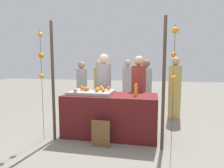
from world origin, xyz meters
The scene contains 25 objects.
ground_plane centered at (0.00, 0.00, 0.00)m, with size 24.00×24.00×0.00m, color gray.
stall_counter centered at (0.00, 0.00, 0.43)m, with size 1.88×0.83×0.85m, color #5B1919.
orange_tray centered at (-0.41, 0.05, 0.88)m, with size 0.88×0.69×0.06m, color #9EA0A5.
orange_0 centered at (-0.14, -0.05, 0.95)m, with size 0.09×0.09×0.09m, color orange.
orange_1 centered at (-0.64, 0.09, 0.96)m, with size 0.09×0.09×0.09m, color orange.
orange_2 centered at (-0.09, 0.24, 0.95)m, with size 0.08×0.08×0.08m, color orange.
orange_3 centered at (-0.27, 0.26, 0.96)m, with size 0.09×0.09×0.09m, color orange.
orange_4 centered at (-0.53, -0.01, 0.96)m, with size 0.09×0.09×0.09m, color orange.
orange_5 centered at (-0.28, 0.05, 0.95)m, with size 0.08×0.08×0.08m, color orange.
orange_6 centered at (-0.66, -0.23, 0.95)m, with size 0.08×0.08×0.08m, color orange.
orange_7 centered at (-0.27, -0.07, 0.95)m, with size 0.08×0.08×0.08m, color orange.
orange_8 centered at (-0.51, 0.09, 0.95)m, with size 0.08×0.08×0.08m, color orange.
juice_bottle centered at (0.52, -0.05, 0.97)m, with size 0.06×0.06×0.25m.
chalkboard_sign centered at (-0.05, -0.60, 0.24)m, with size 0.34×0.03×0.50m.
vendor_left centered at (-0.32, 0.72, 0.79)m, with size 0.34×0.34×1.70m.
vendor_right centered at (0.51, 0.68, 0.77)m, with size 0.33×0.33×1.65m.
crowd_person_0 centered at (-0.73, 1.75, 0.73)m, with size 0.32×0.32×1.58m.
crowd_person_1 centered at (0.05, 2.28, 0.74)m, with size 0.32×0.32×1.58m.
crowd_person_2 centered at (1.41, 1.58, 0.76)m, with size 0.33×0.33×1.64m.
crowd_person_3 centered at (-1.19, 1.52, 0.71)m, with size 0.31×0.31×1.52m.
crowd_person_4 centered at (0.65, 1.44, 0.73)m, with size 0.32×0.32×1.57m.
canopy_post_left centered at (-1.02, -0.45, 1.13)m, with size 0.06×0.06×2.27m, color #473828.
canopy_post_right centered at (1.02, -0.45, 1.13)m, with size 0.06×0.06×2.27m, color #473828.
garland_strand_left centered at (-1.23, -0.48, 1.60)m, with size 0.11×0.10×2.12m.
garland_strand_right centered at (1.17, -0.48, 1.62)m, with size 0.10×0.11×2.12m.
Camera 1 is at (0.85, -3.88, 1.51)m, focal length 31.71 mm.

